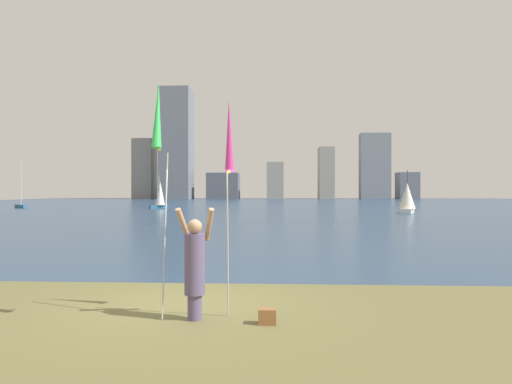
{
  "coord_description": "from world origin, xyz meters",
  "views": [
    {
      "loc": [
        1.79,
        -8.59,
        2.14
      ],
      "look_at": [
        0.7,
        13.17,
        2.06
      ],
      "focal_mm": 32.79,
      "sensor_mm": 36.0,
      "label": 1
    }
  ],
  "objects_px": {
    "person": "(195,265)",
    "bag": "(267,316)",
    "kite_flag_left": "(158,122)",
    "kite_flag_right": "(229,141)",
    "sailboat_8": "(21,205)",
    "sailboat_3": "(407,199)",
    "sailboat_0": "(160,195)"
  },
  "relations": [
    {
      "from": "person",
      "to": "sailboat_8",
      "type": "relative_size",
      "value": 0.32
    },
    {
      "from": "sailboat_0",
      "to": "kite_flag_right",
      "type": "bearing_deg",
      "value": -74.12
    },
    {
      "from": "sailboat_3",
      "to": "sailboat_8",
      "type": "bearing_deg",
      "value": 165.92
    },
    {
      "from": "bag",
      "to": "sailboat_3",
      "type": "xyz_separation_m",
      "value": [
        12.09,
        36.67,
        1.25
      ]
    },
    {
      "from": "kite_flag_left",
      "to": "kite_flag_right",
      "type": "bearing_deg",
      "value": 32.08
    },
    {
      "from": "person",
      "to": "sailboat_8",
      "type": "bearing_deg",
      "value": 107.23
    },
    {
      "from": "person",
      "to": "sailboat_0",
      "type": "distance_m",
      "value": 48.56
    },
    {
      "from": "sailboat_3",
      "to": "sailboat_8",
      "type": "relative_size",
      "value": 0.68
    },
    {
      "from": "sailboat_3",
      "to": "sailboat_8",
      "type": "height_order",
      "value": "sailboat_8"
    },
    {
      "from": "bag",
      "to": "sailboat_8",
      "type": "height_order",
      "value": "sailboat_8"
    },
    {
      "from": "person",
      "to": "bag",
      "type": "distance_m",
      "value": 1.45
    },
    {
      "from": "person",
      "to": "kite_flag_left",
      "type": "xyz_separation_m",
      "value": [
        -0.53,
        -0.31,
        2.32
      ]
    },
    {
      "from": "person",
      "to": "bag",
      "type": "relative_size",
      "value": 6.52
    },
    {
      "from": "bag",
      "to": "sailboat_0",
      "type": "height_order",
      "value": "sailboat_0"
    },
    {
      "from": "person",
      "to": "kite_flag_left",
      "type": "bearing_deg",
      "value": -164.57
    },
    {
      "from": "kite_flag_left",
      "to": "sailboat_0",
      "type": "bearing_deg",
      "value": 104.46
    },
    {
      "from": "kite_flag_right",
      "to": "sailboat_8",
      "type": "xyz_separation_m",
      "value": [
        -30.35,
        46.93,
        -2.65
      ]
    },
    {
      "from": "bag",
      "to": "sailboat_8",
      "type": "relative_size",
      "value": 0.05
    },
    {
      "from": "sailboat_8",
      "to": "sailboat_0",
      "type": "bearing_deg",
      "value": -1.4
    },
    {
      "from": "bag",
      "to": "sailboat_3",
      "type": "height_order",
      "value": "sailboat_3"
    },
    {
      "from": "kite_flag_right",
      "to": "kite_flag_left",
      "type": "bearing_deg",
      "value": -147.92
    },
    {
      "from": "kite_flag_left",
      "to": "sailboat_3",
      "type": "xyz_separation_m",
      "value": [
        13.82,
        36.78,
        -1.86
      ]
    },
    {
      "from": "kite_flag_left",
      "to": "bag",
      "type": "relative_size",
      "value": 13.64
    },
    {
      "from": "kite_flag_right",
      "to": "sailboat_0",
      "type": "xyz_separation_m",
      "value": [
        -13.23,
        46.51,
        -1.41
      ]
    },
    {
      "from": "kite_flag_left",
      "to": "bag",
      "type": "xyz_separation_m",
      "value": [
        1.74,
        0.11,
        -3.11
      ]
    },
    {
      "from": "sailboat_0",
      "to": "sailboat_3",
      "type": "bearing_deg",
      "value": -21.8
    },
    {
      "from": "bag",
      "to": "sailboat_0",
      "type": "bearing_deg",
      "value": 106.46
    },
    {
      "from": "kite_flag_right",
      "to": "bag",
      "type": "relative_size",
      "value": 13.02
    },
    {
      "from": "kite_flag_left",
      "to": "sailboat_0",
      "type": "distance_m",
      "value": 48.75
    },
    {
      "from": "sailboat_0",
      "to": "sailboat_8",
      "type": "bearing_deg",
      "value": 178.6
    },
    {
      "from": "sailboat_0",
      "to": "sailboat_8",
      "type": "distance_m",
      "value": 17.17
    },
    {
      "from": "kite_flag_left",
      "to": "sailboat_0",
      "type": "xyz_separation_m",
      "value": [
        -12.17,
        47.17,
        -1.65
      ]
    }
  ]
}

